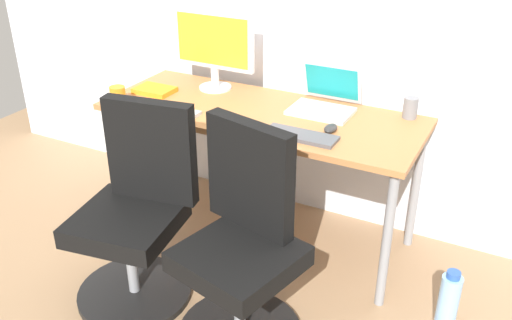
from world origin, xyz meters
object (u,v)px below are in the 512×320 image
object	(u,v)px
office_chair_left	(137,215)
desktop_monitor	(214,45)
coffee_mug	(118,95)
water_bottle_on_floor	(448,302)
office_chair_right	(243,248)
open_laptop	(325,99)

from	to	relation	value
office_chair_left	desktop_monitor	bearing A→B (deg)	96.42
coffee_mug	water_bottle_on_floor	bearing A→B (deg)	-1.42
coffee_mug	office_chair_right	bearing A→B (deg)	-24.32
water_bottle_on_floor	office_chair_left	bearing A→B (deg)	-163.59
office_chair_right	desktop_monitor	distance (m)	1.23
office_chair_left	open_laptop	bearing A→B (deg)	57.22
office_chair_right	open_laptop	xyz separation A→B (m)	(0.01, 0.87, 0.36)
desktop_monitor	coffee_mug	world-z (taller)	desktop_monitor
office_chair_left	office_chair_right	bearing A→B (deg)	-0.11
water_bottle_on_floor	open_laptop	distance (m)	1.12
office_chair_right	water_bottle_on_floor	size ratio (longest dim) A/B	3.03
water_bottle_on_floor	office_chair_right	bearing A→B (deg)	-153.45
office_chair_right	coffee_mug	world-z (taller)	office_chair_right
office_chair_left	desktop_monitor	world-z (taller)	desktop_monitor
office_chair_left	desktop_monitor	size ratio (longest dim) A/B	1.96
office_chair_right	coffee_mug	size ratio (longest dim) A/B	10.22
open_laptop	office_chair_left	bearing A→B (deg)	-122.78
office_chair_left	coffee_mug	xyz separation A→B (m)	(-0.43, 0.44, 0.36)
desktop_monitor	water_bottle_on_floor	bearing A→B (deg)	-18.11
office_chair_right	open_laptop	bearing A→B (deg)	89.60
desktop_monitor	coffee_mug	distance (m)	0.58
desktop_monitor	coffee_mug	xyz separation A→B (m)	(-0.33, -0.43, -0.20)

